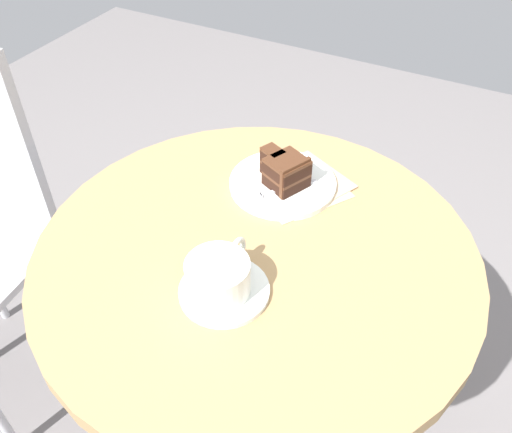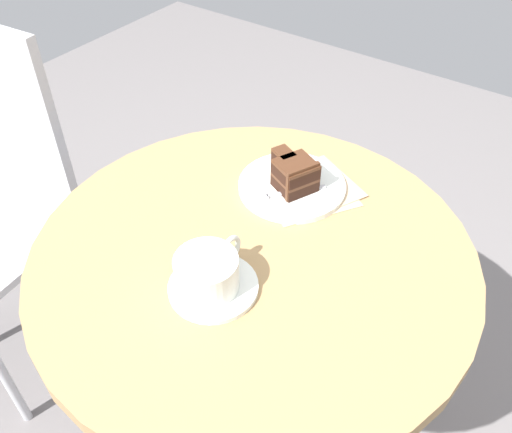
% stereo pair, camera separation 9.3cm
% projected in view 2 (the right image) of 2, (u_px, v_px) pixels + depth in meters
% --- Properties ---
extents(cafe_table, '(0.76, 0.76, 0.73)m').
position_uv_depth(cafe_table, '(253.00, 294.00, 1.01)').
color(cafe_table, '#A37F51').
rests_on(cafe_table, ground).
extents(saucer, '(0.14, 0.14, 0.01)m').
position_uv_depth(saucer, '(212.00, 286.00, 0.86)').
color(saucer, silver).
rests_on(saucer, cafe_table).
extents(coffee_cup, '(0.14, 0.10, 0.06)m').
position_uv_depth(coffee_cup, '(208.00, 271.00, 0.83)').
color(coffee_cup, silver).
rests_on(coffee_cup, saucer).
extents(teaspoon, '(0.10, 0.02, 0.00)m').
position_uv_depth(teaspoon, '(200.00, 265.00, 0.88)').
color(teaspoon, '#B7B7BC').
rests_on(teaspoon, saucer).
extents(cake_plate, '(0.21, 0.21, 0.01)m').
position_uv_depth(cake_plate, '(292.00, 186.00, 1.04)').
color(cake_plate, silver).
rests_on(cake_plate, cafe_table).
extents(cake_slice, '(0.09, 0.11, 0.06)m').
position_uv_depth(cake_slice, '(294.00, 174.00, 1.01)').
color(cake_slice, black).
rests_on(cake_slice, cake_plate).
extents(fork, '(0.12, 0.11, 0.00)m').
position_uv_depth(fork, '(278.00, 194.00, 1.01)').
color(fork, '#B7B7BC').
rests_on(fork, cake_plate).
extents(napkin, '(0.23, 0.22, 0.00)m').
position_uv_depth(napkin, '(310.00, 189.00, 1.04)').
color(napkin, tan).
rests_on(napkin, cafe_table).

